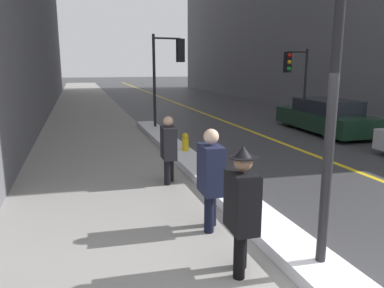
% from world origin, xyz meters
% --- Properties ---
extents(sidewalk_slab, '(4.00, 80.00, 0.01)m').
position_xyz_m(sidewalk_slab, '(-2.00, 15.00, 0.01)').
color(sidewalk_slab, gray).
rests_on(sidewalk_slab, ground).
extents(road_centre_stripe, '(0.16, 80.00, 0.00)m').
position_xyz_m(road_centre_stripe, '(4.00, 15.00, 0.00)').
color(road_centre_stripe, gold).
rests_on(road_centre_stripe, ground).
extents(snow_bank_curb, '(0.73, 14.24, 0.19)m').
position_xyz_m(snow_bank_curb, '(0.22, 5.98, 0.09)').
color(snow_bank_curb, white).
rests_on(snow_bank_curb, ground).
extents(lamp_post, '(0.28, 0.28, 4.17)m').
position_xyz_m(lamp_post, '(0.28, 0.69, 2.55)').
color(lamp_post, black).
rests_on(lamp_post, ground).
extents(traffic_light_near, '(1.31, 0.38, 3.74)m').
position_xyz_m(traffic_light_near, '(1.05, 11.71, 2.71)').
color(traffic_light_near, black).
rests_on(traffic_light_near, ground).
extents(traffic_light_far, '(1.30, 0.45, 3.30)m').
position_xyz_m(traffic_light_far, '(6.85, 12.08, 2.38)').
color(traffic_light_far, black).
rests_on(traffic_light_far, ground).
extents(pedestrian_in_fedora, '(0.35, 0.52, 1.65)m').
position_xyz_m(pedestrian_in_fedora, '(-0.68, 1.00, 0.90)').
color(pedestrian_in_fedora, black).
rests_on(pedestrian_in_fedora, ground).
extents(pedestrian_trailing, '(0.33, 0.54, 1.64)m').
position_xyz_m(pedestrian_trailing, '(-0.60, 2.33, 0.91)').
color(pedestrian_trailing, black).
rests_on(pedestrian_trailing, ground).
extents(pedestrian_with_shoulder_bag, '(0.30, 0.70, 1.51)m').
position_xyz_m(pedestrian_with_shoulder_bag, '(-0.68, 4.85, 0.84)').
color(pedestrian_with_shoulder_bag, black).
rests_on(pedestrian_with_shoulder_bag, ground).
extents(parked_car_dark_green, '(1.99, 4.86, 1.29)m').
position_xyz_m(parked_car_dark_green, '(6.66, 9.40, 0.61)').
color(parked_car_dark_green, black).
rests_on(parked_car_dark_green, ground).
extents(fire_hydrant, '(0.20, 0.20, 0.70)m').
position_xyz_m(fire_hydrant, '(0.34, 7.10, 0.35)').
color(fire_hydrant, gold).
rests_on(fire_hydrant, ground).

